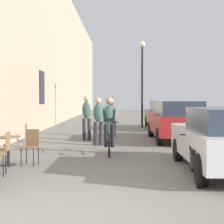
% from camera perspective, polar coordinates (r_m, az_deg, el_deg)
% --- Properties ---
extents(ground_plane, '(88.00, 88.00, 0.00)m').
position_cam_1_polar(ground_plane, '(5.28, -8.10, -16.35)').
color(ground_plane, slate).
extents(building_facade_left, '(0.54, 68.00, 9.86)m').
position_cam_1_polar(building_facade_left, '(19.68, -11.61, 11.68)').
color(building_facade_left, tan).
rests_on(building_facade_left, ground_plane).
extents(cafe_table_mid, '(0.64, 0.64, 0.72)m').
position_cam_1_polar(cafe_table_mid, '(9.30, -16.42, -5.04)').
color(cafe_table_mid, black).
rests_on(cafe_table_mid, ground_plane).
extents(cafe_chair_mid_toward_street, '(0.44, 0.44, 0.89)m').
position_cam_1_polar(cafe_chair_mid_toward_street, '(9.21, -12.89, -5.09)').
color(cafe_chair_mid_toward_street, black).
rests_on(cafe_chair_mid_toward_street, ground_plane).
extents(cafe_chair_mid_toward_wall, '(0.40, 0.40, 0.89)m').
position_cam_1_polar(cafe_chair_mid_toward_wall, '(8.76, -17.04, -5.51)').
color(cafe_chair_mid_toward_wall, black).
rests_on(cafe_chair_mid_toward_wall, ground_plane).
extents(cyclist_on_bicycle, '(0.52, 1.76, 1.74)m').
position_cam_1_polar(cyclist_on_bicycle, '(10.70, -0.46, -2.45)').
color(cyclist_on_bicycle, black).
rests_on(cyclist_on_bicycle, ground_plane).
extents(pedestrian_near, '(0.36, 0.26, 1.71)m').
position_cam_1_polar(pedestrian_near, '(12.61, -2.24, -1.04)').
color(pedestrian_near, '#26262D').
rests_on(pedestrian_near, ground_plane).
extents(pedestrian_mid, '(0.36, 0.27, 1.77)m').
position_cam_1_polar(pedestrian_mid, '(14.14, -4.11, -0.54)').
color(pedestrian_mid, '#26262D').
rests_on(pedestrian_mid, ground_plane).
extents(pedestrian_far, '(0.38, 0.30, 1.65)m').
position_cam_1_polar(pedestrian_far, '(15.49, -0.04, -0.56)').
color(pedestrian_far, '#26262D').
rests_on(pedestrian_far, ground_plane).
extents(street_lamp, '(0.32, 0.32, 4.90)m').
position_cam_1_polar(street_lamp, '(20.20, 4.88, 6.27)').
color(street_lamp, black).
rests_on(street_lamp, ground_plane).
extents(parked_car_nearest, '(1.76, 4.13, 1.47)m').
position_cam_1_polar(parked_car_nearest, '(8.42, 17.48, -4.15)').
color(parked_car_nearest, '#B7B7BC').
rests_on(parked_car_nearest, ground_plane).
extents(parked_car_second, '(1.93, 4.45, 1.57)m').
position_cam_1_polar(parked_car_second, '(14.20, 10.30, -1.31)').
color(parked_car_second, maroon).
rests_on(parked_car_second, ground_plane).
extents(parked_car_third, '(1.96, 4.40, 1.55)m').
position_cam_1_polar(parked_car_third, '(19.49, 8.59, -0.39)').
color(parked_car_third, '#595960').
rests_on(parked_car_third, ground_plane).
extents(parked_motorcycle, '(0.62, 2.14, 0.92)m').
position_cam_1_polar(parked_motorcycle, '(7.70, 13.33, -7.37)').
color(parked_motorcycle, black).
rests_on(parked_motorcycle, ground_plane).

